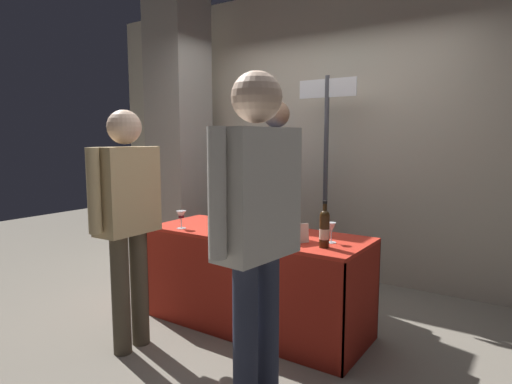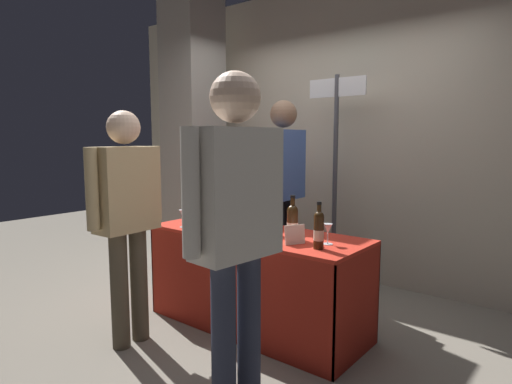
% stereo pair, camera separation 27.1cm
% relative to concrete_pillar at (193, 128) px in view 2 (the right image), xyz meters
% --- Properties ---
extents(ground_plane, '(12.00, 12.00, 0.00)m').
position_rel_concrete_pillar_xyz_m(ground_plane, '(1.68, -0.95, -1.55)').
color(ground_plane, gray).
extents(back_partition, '(6.28, 0.12, 2.99)m').
position_rel_concrete_pillar_xyz_m(back_partition, '(1.68, 0.61, -0.05)').
color(back_partition, '#B2A893').
rests_on(back_partition, ground_plane).
extents(concrete_pillar, '(0.53, 0.53, 3.10)m').
position_rel_concrete_pillar_xyz_m(concrete_pillar, '(0.00, 0.00, 0.00)').
color(concrete_pillar, gray).
rests_on(concrete_pillar, ground_plane).
extents(tasting_table, '(1.68, 0.64, 0.74)m').
position_rel_concrete_pillar_xyz_m(tasting_table, '(1.68, -0.95, -1.04)').
color(tasting_table, red).
rests_on(tasting_table, ground_plane).
extents(featured_wine_bottle, '(0.08, 0.08, 0.31)m').
position_rel_concrete_pillar_xyz_m(featured_wine_bottle, '(1.48, -1.13, -0.68)').
color(featured_wine_bottle, black).
rests_on(featured_wine_bottle, tasting_table).
extents(display_bottle_0, '(0.07, 0.07, 0.30)m').
position_rel_concrete_pillar_xyz_m(display_bottle_0, '(2.30, -1.09, -0.68)').
color(display_bottle_0, '#38230F').
rests_on(display_bottle_0, tasting_table).
extents(display_bottle_1, '(0.07, 0.07, 0.35)m').
position_rel_concrete_pillar_xyz_m(display_bottle_1, '(1.71, -1.08, -0.66)').
color(display_bottle_1, black).
rests_on(display_bottle_1, tasting_table).
extents(display_bottle_2, '(0.08, 0.08, 0.31)m').
position_rel_concrete_pillar_xyz_m(display_bottle_2, '(2.01, -0.97, -0.69)').
color(display_bottle_2, '#38230F').
rests_on(display_bottle_2, tasting_table).
extents(display_bottle_3, '(0.07, 0.07, 0.34)m').
position_rel_concrete_pillar_xyz_m(display_bottle_3, '(1.74, -0.79, -0.67)').
color(display_bottle_3, black).
rests_on(display_bottle_3, tasting_table).
extents(display_bottle_4, '(0.07, 0.07, 0.34)m').
position_rel_concrete_pillar_xyz_m(display_bottle_4, '(1.32, -0.91, -0.67)').
color(display_bottle_4, black).
rests_on(display_bottle_4, tasting_table).
extents(display_bottle_5, '(0.07, 0.07, 0.29)m').
position_rel_concrete_pillar_xyz_m(display_bottle_5, '(1.55, -0.76, -0.69)').
color(display_bottle_5, black).
rests_on(display_bottle_5, tasting_table).
extents(display_bottle_6, '(0.07, 0.07, 0.29)m').
position_rel_concrete_pillar_xyz_m(display_bottle_6, '(1.79, -0.94, -0.69)').
color(display_bottle_6, black).
rests_on(display_bottle_6, tasting_table).
extents(wine_glass_near_vendor, '(0.08, 0.08, 0.14)m').
position_rel_concrete_pillar_xyz_m(wine_glass_near_vendor, '(1.13, -1.17, -0.71)').
color(wine_glass_near_vendor, silver).
rests_on(wine_glass_near_vendor, tasting_table).
extents(wine_glass_mid, '(0.07, 0.07, 0.14)m').
position_rel_concrete_pillar_xyz_m(wine_glass_mid, '(2.28, -0.95, -0.71)').
color(wine_glass_mid, silver).
rests_on(wine_glass_mid, tasting_table).
extents(brochure_stand, '(0.09, 0.14, 0.13)m').
position_rel_concrete_pillar_xyz_m(brochure_stand, '(2.11, -1.09, -0.75)').
color(brochure_stand, silver).
rests_on(brochure_stand, tasting_table).
extents(vendor_presenter, '(0.24, 0.62, 1.77)m').
position_rel_concrete_pillar_xyz_m(vendor_presenter, '(1.40, -0.22, -0.47)').
color(vendor_presenter, black).
rests_on(vendor_presenter, ground_plane).
extents(taster_foreground_right, '(0.22, 0.59, 1.61)m').
position_rel_concrete_pillar_xyz_m(taster_foreground_right, '(1.16, -1.72, -0.58)').
color(taster_foreground_right, '#4C4233').
rests_on(taster_foreground_right, ground_plane).
extents(taster_foreground_left, '(0.25, 0.61, 1.74)m').
position_rel_concrete_pillar_xyz_m(taster_foreground_left, '(2.32, -1.90, -0.49)').
color(taster_foreground_left, '#2D3347').
rests_on(taster_foreground_left, ground_plane).
extents(booth_signpost, '(0.57, 0.04, 2.01)m').
position_rel_concrete_pillar_xyz_m(booth_signpost, '(1.70, 0.21, -0.29)').
color(booth_signpost, '#47474C').
rests_on(booth_signpost, ground_plane).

